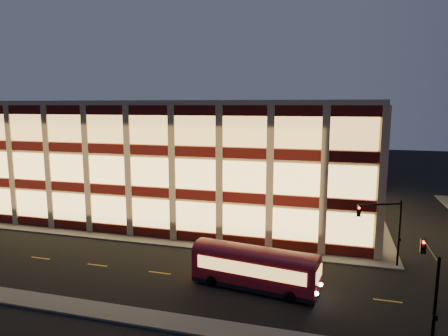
% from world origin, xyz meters
% --- Properties ---
extents(ground, '(200.00, 200.00, 0.00)m').
position_xyz_m(ground, '(0.00, 0.00, 0.00)').
color(ground, black).
rests_on(ground, ground).
extents(sidewalk_office_south, '(54.00, 2.00, 0.15)m').
position_xyz_m(sidewalk_office_south, '(-3.00, 1.00, 0.07)').
color(sidewalk_office_south, '#514F4C').
rests_on(sidewalk_office_south, ground).
extents(sidewalk_office_east, '(2.00, 30.00, 0.15)m').
position_xyz_m(sidewalk_office_east, '(23.00, 17.00, 0.07)').
color(sidewalk_office_east, '#514F4C').
rests_on(sidewalk_office_east, ground).
extents(sidewalk_near, '(100.00, 2.00, 0.15)m').
position_xyz_m(sidewalk_near, '(0.00, -13.00, 0.07)').
color(sidewalk_near, '#514F4C').
rests_on(sidewalk_near, ground).
extents(office_building, '(50.45, 30.45, 14.50)m').
position_xyz_m(office_building, '(-2.91, 16.91, 7.25)').
color(office_building, tan).
rests_on(office_building, ground).
extents(traffic_signal_far, '(3.79, 1.87, 6.00)m').
position_xyz_m(traffic_signal_far, '(22.21, 0.24, 4.11)').
color(traffic_signal_far, black).
rests_on(traffic_signal_far, ground).
extents(traffic_signal_near, '(0.32, 4.45, 6.00)m').
position_xyz_m(traffic_signal_near, '(23.50, -11.03, 4.13)').
color(traffic_signal_near, black).
rests_on(traffic_signal_near, ground).
extents(trolley_bus, '(10.00, 3.85, 3.30)m').
position_xyz_m(trolley_bus, '(12.29, -6.54, 1.83)').
color(trolley_bus, maroon).
rests_on(trolley_bus, ground).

